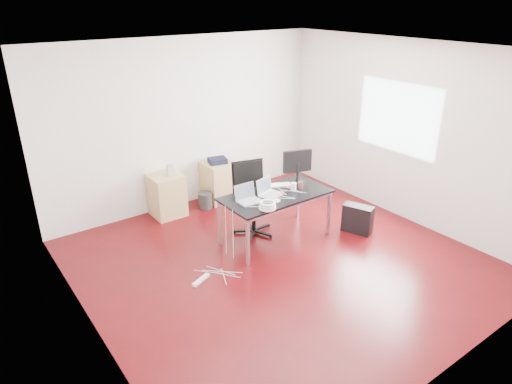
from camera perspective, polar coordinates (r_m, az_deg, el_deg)
room_shell at (r=5.76m, az=3.52°, el=3.37°), size 5.00×5.00×5.00m
desk at (r=6.61m, az=2.51°, el=-0.68°), size 1.60×0.80×0.73m
office_chair at (r=6.86m, az=-0.54°, el=-0.35°), size 0.58×0.60×1.08m
filing_cabinet_left at (r=7.62m, az=-11.08°, el=-0.40°), size 0.50×0.50×0.70m
filing_cabinet_right at (r=8.05m, az=-4.65°, el=1.32°), size 0.50×0.50×0.70m
pc_tower at (r=7.16m, az=12.57°, el=-3.29°), size 0.35×0.49×0.44m
wastebasket at (r=7.84m, az=-6.36°, el=-1.05°), size 0.27×0.27×0.28m
power_strip at (r=6.00m, az=-6.89°, el=-10.85°), size 0.30×0.17×0.04m
laptop_left at (r=6.34m, az=-0.99°, el=-0.68°), size 0.33×0.25×0.23m
laptop_right at (r=6.55m, az=1.59°, el=0.14°), size 0.39×0.34×0.23m
monitor at (r=6.93m, az=5.17°, el=3.42°), size 0.44×0.26×0.51m
keyboard at (r=6.86m, az=2.54°, el=0.84°), size 0.46×0.31×0.02m
cup_white at (r=6.70m, az=4.70°, el=0.66°), size 0.11×0.11×0.12m
cup_brown at (r=6.80m, az=5.57°, el=0.90°), size 0.10×0.10×0.10m
cable_coil at (r=6.11m, az=1.43°, el=-1.70°), size 0.24×0.24×0.11m
power_adapter at (r=6.35m, az=2.62°, el=-1.09°), size 0.08×0.08×0.03m
speaker at (r=7.45m, az=-10.72°, el=2.75°), size 0.10×0.09×0.18m
navy_garment at (r=7.90m, az=-4.83°, el=3.94°), size 0.35×0.30×0.09m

